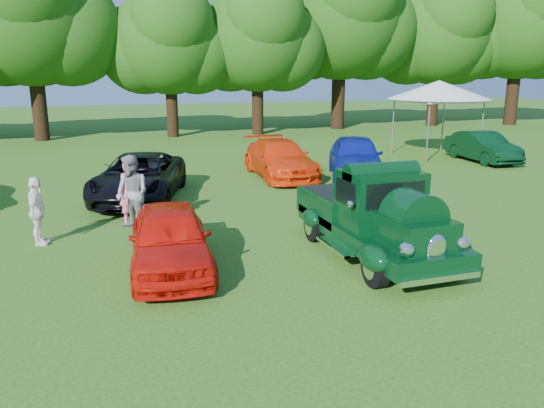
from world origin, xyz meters
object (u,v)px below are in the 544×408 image
object	(u,v)px
back_car_blue	(355,157)
canopy_tent	(439,91)
spectator_white	(37,211)
back_car_orange	(280,159)
back_car_black	(139,177)
hero_pickup	(374,218)
red_convertible	(170,238)
back_car_green	(483,147)
spectator_grey	(132,193)
spectator_pink	(131,192)

from	to	relation	value
back_car_blue	canopy_tent	xyz separation A→B (m)	(6.18, 3.65, 2.32)
spectator_white	canopy_tent	bearing A→B (deg)	-55.52
back_car_orange	back_car_black	bearing A→B (deg)	-157.41
hero_pickup	back_car_orange	xyz separation A→B (m)	(1.04, 9.22, -0.13)
spectator_white	hero_pickup	bearing A→B (deg)	-106.33
red_convertible	back_car_green	distance (m)	17.92
back_car_blue	back_car_green	distance (m)	7.36
back_car_black	spectator_grey	distance (m)	3.54
spectator_pink	back_car_green	bearing A→B (deg)	10.92
hero_pickup	back_car_black	bearing A→B (deg)	121.91
red_convertible	back_car_black	bearing A→B (deg)	95.77
canopy_tent	back_car_green	bearing A→B (deg)	-64.59
hero_pickup	red_convertible	world-z (taller)	hero_pickup
back_car_black	spectator_grey	size ratio (longest dim) A/B	2.65
spectator_white	spectator_pink	bearing A→B (deg)	-55.63
back_car_black	spectator_grey	xyz separation A→B (m)	(-0.45, -3.50, 0.26)
hero_pickup	back_car_black	distance (m)	8.44
back_car_black	spectator_grey	bearing A→B (deg)	-79.91
back_car_green	spectator_grey	distance (m)	17.00
back_car_green	hero_pickup	bearing A→B (deg)	-133.37
spectator_white	red_convertible	bearing A→B (deg)	-126.63
red_convertible	back_car_orange	distance (m)	10.28
back_car_blue	spectator_white	world-z (taller)	spectator_white
back_car_orange	hero_pickup	bearing A→B (deg)	-94.34
hero_pickup	back_car_blue	distance (m)	9.03
spectator_grey	spectator_white	xyz separation A→B (m)	(-2.21, -0.53, -0.16)
spectator_pink	spectator_grey	size ratio (longest dim) A/B	0.89
back_car_orange	back_car_blue	distance (m)	2.92
hero_pickup	spectator_white	world-z (taller)	hero_pickup
hero_pickup	spectator_white	xyz separation A→B (m)	(-7.12, 3.13, -0.03)
hero_pickup	back_car_green	bearing A→B (deg)	41.44
spectator_grey	canopy_tent	bearing A→B (deg)	86.06
canopy_tent	spectator_pink	bearing A→B (deg)	-152.92
back_car_black	canopy_tent	xyz separation A→B (m)	(14.41, 4.69, 2.41)
back_car_black	back_car_orange	xyz separation A→B (m)	(5.50, 2.06, -0.01)
back_car_blue	hero_pickup	bearing A→B (deg)	-92.85
back_car_black	back_car_orange	bearing A→B (deg)	37.96
red_convertible	spectator_white	size ratio (longest dim) A/B	2.43
spectator_pink	spectator_white	size ratio (longest dim) A/B	1.07
red_convertible	back_car_blue	world-z (taller)	back_car_blue
back_car_black	back_car_green	size ratio (longest dim) A/B	1.26
back_car_black	back_car_blue	world-z (taller)	back_car_blue
back_car_orange	spectator_pink	bearing A→B (deg)	-138.08
hero_pickup	spectator_pink	size ratio (longest dim) A/B	2.86
back_car_black	back_car_blue	xyz separation A→B (m)	(8.23, 1.04, 0.09)
back_car_black	spectator_white	bearing A→B (deg)	-105.95
back_car_blue	back_car_green	xyz separation A→B (m)	(7.21, 1.49, -0.13)
red_convertible	spectator_white	xyz separation A→B (m)	(-2.72, 2.63, 0.14)
back_car_green	spectator_pink	size ratio (longest dim) A/B	2.36
hero_pickup	spectator_grey	world-z (taller)	spectator_grey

